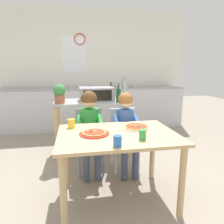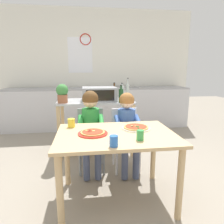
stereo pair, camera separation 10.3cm
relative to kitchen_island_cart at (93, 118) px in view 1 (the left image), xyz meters
name	(u,v)px [view 1 (the left image)]	position (x,y,z in m)	size (l,w,h in m)	color
ground_plane	(102,152)	(0.13, -0.06, -0.58)	(12.37, 12.37, 0.00)	gray
back_wall_tiled	(91,68)	(0.13, 1.86, 0.78)	(4.59, 0.14, 2.70)	white
kitchen_counter	(93,108)	(0.13, 1.45, -0.12)	(4.13, 0.60, 1.12)	silver
kitchen_island_cart	(93,118)	(0.00, 0.00, 0.00)	(1.18, 0.61, 0.85)	#B7BABF
toaster_oven	(96,94)	(0.06, 0.00, 0.38)	(0.52, 0.41, 0.21)	#999BA0
bottle_dark_olive_oil	(118,95)	(0.37, -0.22, 0.38)	(0.07, 0.07, 0.26)	#1E4723
bottle_slim_sauce	(111,92)	(0.33, 0.22, 0.38)	(0.06, 0.06, 0.26)	#4C2D14
bottle_squat_spirits	(125,92)	(0.49, -0.11, 0.42)	(0.05, 0.05, 0.35)	#ADB7B2
bottle_brown_beer	(119,92)	(0.44, 0.09, 0.39)	(0.08, 0.08, 0.26)	#ADB7B2
potted_herb_plant	(59,93)	(-0.49, -0.15, 0.42)	(0.18, 0.18, 0.27)	#9E5B3D
dining_table	(117,144)	(0.13, -1.30, 0.04)	(1.16, 0.84, 0.72)	tan
dining_chair_left	(89,135)	(-0.10, -0.57, -0.10)	(0.36, 0.36, 0.81)	gray
dining_chair_right	(124,134)	(0.36, -0.62, -0.10)	(0.36, 0.36, 0.81)	silver
child_in_green_shirt	(90,121)	(-0.10, -0.68, 0.12)	(0.32, 0.42, 1.06)	#424C6B
child_in_blue_striped_shirt	(126,123)	(0.36, -0.74, 0.09)	(0.32, 0.42, 1.03)	#424C6B
pizza_plate_red_rimmed	(94,133)	(-0.10, -1.29, 0.16)	(0.29, 0.29, 0.03)	red
pizza_plate_white	(136,127)	(0.36, -1.17, 0.16)	(0.29, 0.29, 0.03)	white
drinking_cup_green	(143,135)	(0.31, -1.52, 0.19)	(0.07, 0.07, 0.09)	green
drinking_cup_blue	(117,141)	(0.06, -1.63, 0.19)	(0.07, 0.07, 0.09)	blue
drinking_cup_yellow	(71,123)	(-0.32, -1.02, 0.19)	(0.08, 0.08, 0.09)	yellow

